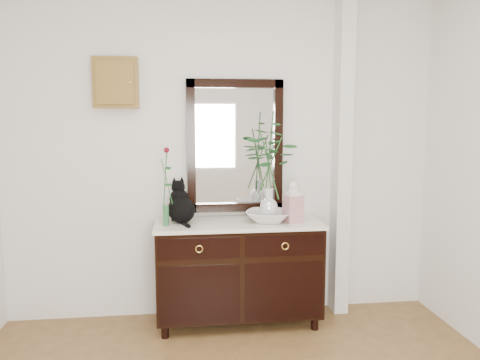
{
  "coord_description": "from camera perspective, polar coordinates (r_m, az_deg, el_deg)",
  "views": [
    {
      "loc": [
        -0.34,
        -1.91,
        1.66
      ],
      "look_at": [
        0.1,
        1.63,
        1.2
      ],
      "focal_mm": 35.0,
      "sensor_mm": 36.0,
      "label": 1
    }
  ],
  "objects": [
    {
      "name": "wall_back",
      "position": [
        3.91,
        -2.08,
        2.81
      ],
      "size": [
        3.6,
        0.04,
        2.7
      ],
      "primitive_type": "cube",
      "color": "silver",
      "rests_on": "ground"
    },
    {
      "name": "pilaster",
      "position": [
        4.05,
        12.28,
        2.79
      ],
      "size": [
        0.12,
        0.2,
        2.7
      ],
      "primitive_type": "cube",
      "color": "silver",
      "rests_on": "ground"
    },
    {
      "name": "sideboard",
      "position": [
        3.85,
        -0.19,
        -10.58
      ],
      "size": [
        1.33,
        0.52,
        0.82
      ],
      "color": "black",
      "rests_on": "ground"
    },
    {
      "name": "wall_mirror",
      "position": [
        3.9,
        -0.61,
        4.12
      ],
      "size": [
        0.8,
        0.06,
        1.1
      ],
      "color": "black",
      "rests_on": "wall_back"
    },
    {
      "name": "key_cabinet",
      "position": [
        3.89,
        -14.9,
        11.39
      ],
      "size": [
        0.35,
        0.1,
        0.4
      ],
      "primitive_type": "cube",
      "color": "brown",
      "rests_on": "wall_back"
    },
    {
      "name": "cat",
      "position": [
        3.73,
        -7.19,
        -2.58
      ],
      "size": [
        0.32,
        0.36,
        0.34
      ],
      "primitive_type": null,
      "rotation": [
        0.0,
        0.0,
        0.35
      ],
      "color": "black",
      "rests_on": "sideboard"
    },
    {
      "name": "lotus_bowl",
      "position": [
        3.75,
        3.52,
        -4.44
      ],
      "size": [
        0.45,
        0.45,
        0.09
      ],
      "primitive_type": "imported",
      "rotation": [
        0.0,
        0.0,
        -0.29
      ],
      "color": "silver",
      "rests_on": "sideboard"
    },
    {
      "name": "vase_branches",
      "position": [
        3.69,
        3.57,
        1.84
      ],
      "size": [
        0.55,
        0.55,
        0.87
      ],
      "primitive_type": null,
      "rotation": [
        0.0,
        0.0,
        -0.41
      ],
      "color": "silver",
      "rests_on": "lotus_bowl"
    },
    {
      "name": "bud_vase_rose",
      "position": [
        3.61,
        -9.09,
        -0.74
      ],
      "size": [
        0.08,
        0.08,
        0.61
      ],
      "primitive_type": null,
      "rotation": [
        0.0,
        0.0,
        -0.11
      ],
      "color": "#2D6539",
      "rests_on": "sideboard"
    },
    {
      "name": "ginger_jar",
      "position": [
        3.74,
        6.5,
        -2.54
      ],
      "size": [
        0.15,
        0.15,
        0.34
      ],
      "primitive_type": null,
      "rotation": [
        0.0,
        0.0,
        0.24
      ],
      "color": "silver",
      "rests_on": "sideboard"
    }
  ]
}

